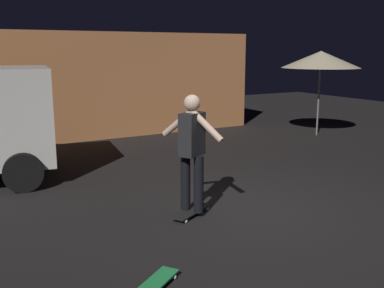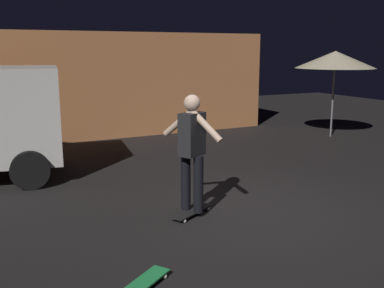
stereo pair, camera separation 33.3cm
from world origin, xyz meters
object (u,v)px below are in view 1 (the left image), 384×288
Objects in this scene: patio_umbrella at (321,60)px; skateboard_spare at (153,286)px; skater at (192,145)px; skateboard_ridden at (192,212)px.

patio_umbrella reaches higher than skateboard_spare.
skater is (1.39, 1.62, 0.98)m from skateboard_spare.
skateboard_ridden is 0.98m from skater.
skater reaches higher than skateboard_ridden.
skater is (-6.14, -3.67, -1.04)m from patio_umbrella.
skateboard_spare is (-1.39, -1.62, 0.00)m from skateboard_ridden.
skateboard_ridden is (-6.14, -3.67, -2.02)m from patio_umbrella.
skater is at bearing 180.00° from skateboard_ridden.
patio_umbrella is at bearing 35.13° from skateboard_spare.
skater is (-0.00, 0.00, 0.98)m from skateboard_ridden.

